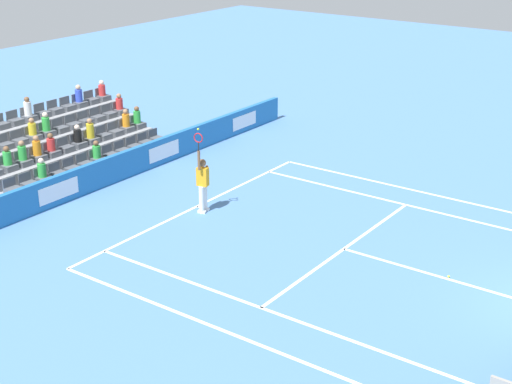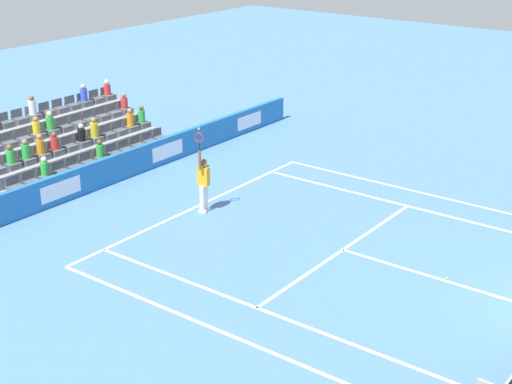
{
  "view_description": "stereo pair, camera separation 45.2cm",
  "coord_description": "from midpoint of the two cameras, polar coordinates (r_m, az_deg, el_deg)",
  "views": [
    {
      "loc": [
        17.44,
        3.02,
        9.45
      ],
      "look_at": [
        0.11,
        -9.44,
        1.1
      ],
      "focal_mm": 53.18,
      "sensor_mm": 36.0,
      "label": 1
    },
    {
      "loc": [
        17.17,
        3.39,
        9.45
      ],
      "look_at": [
        0.11,
        -9.44,
        1.1
      ],
      "focal_mm": 53.18,
      "sensor_mm": 36.0,
      "label": 2
    }
  ],
  "objects": [
    {
      "name": "line_doubles_sideline_right",
      "position": [
        26.32,
        14.02,
        -0.34
      ],
      "size": [
        0.1,
        11.89,
        0.01
      ],
      "primitive_type": "cube",
      "color": "white",
      "rests_on": "ground"
    },
    {
      "name": "stadium_stand",
      "position": [
        29.22,
        -14.03,
        3.27
      ],
      "size": [
        7.44,
        3.8,
        2.59
      ],
      "color": "gray",
      "rests_on": "ground"
    },
    {
      "name": "loose_tennis_ball",
      "position": [
        20.82,
        14.77,
        -6.3
      ],
      "size": [
        0.07,
        0.07,
        0.07
      ],
      "primitive_type": "sphere",
      "color": "#D1E533",
      "rests_on": "ground"
    },
    {
      "name": "line_baseline",
      "position": [
        24.83,
        -3.86,
        -1.05
      ],
      "size": [
        10.97,
        0.1,
        0.01
      ],
      "primitive_type": "cube",
      "color": "white",
      "rests_on": "ground"
    },
    {
      "name": "line_centre_mark",
      "position": [
        24.77,
        -3.69,
        -1.1
      ],
      "size": [
        0.1,
        0.2,
        0.01
      ],
      "primitive_type": "cube",
      "color": "white",
      "rests_on": "ground"
    },
    {
      "name": "line_doubles_sideline_left",
      "position": [
        17.69,
        -0.7,
        -10.93
      ],
      "size": [
        0.1,
        11.89,
        0.01
      ],
      "primitive_type": "cube",
      "color": "white",
      "rests_on": "ground"
    },
    {
      "name": "line_singles_sideline_right",
      "position": [
        25.14,
        12.76,
        -1.27
      ],
      "size": [
        0.1,
        11.89,
        0.01
      ],
      "primitive_type": "cube",
      "color": "white",
      "rests_on": "ground"
    },
    {
      "name": "sponsor_barrier",
      "position": [
        27.16,
        -10.02,
        1.78
      ],
      "size": [
        20.34,
        0.22,
        0.99
      ],
      "color": "#1E66AD",
      "rests_on": "ground"
    },
    {
      "name": "line_singles_sideline_left",
      "position": [
        18.63,
        1.9,
        -9.12
      ],
      "size": [
        0.1,
        11.89,
        0.01
      ],
      "primitive_type": "cube",
      "color": "white",
      "rests_on": "ground"
    },
    {
      "name": "line_centre_service",
      "position": [
        20.73,
        14.84,
        -6.52
      ],
      "size": [
        0.1,
        6.4,
        0.01
      ],
      "primitive_type": "cube",
      "color": "white",
      "rests_on": "ground"
    },
    {
      "name": "line_service",
      "position": [
        21.93,
        7.14,
        -4.33
      ],
      "size": [
        8.23,
        0.1,
        0.01
      ],
      "primitive_type": "cube",
      "color": "white",
      "rests_on": "ground"
    },
    {
      "name": "tennis_player",
      "position": [
        24.04,
        -3.43,
        0.72
      ],
      "size": [
        0.53,
        0.4,
        2.85
      ],
      "color": "white",
      "rests_on": "ground"
    }
  ]
}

